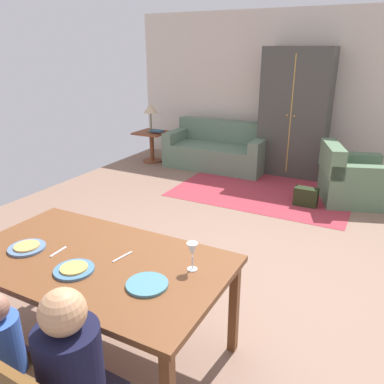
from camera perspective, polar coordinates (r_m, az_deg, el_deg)
ground_plane at (r=4.46m, az=5.61°, el=-7.37°), size 6.46×6.43×0.02m
back_wall at (r=7.12m, az=16.40°, el=13.92°), size 6.46×0.10×2.70m
dining_table at (r=2.70m, az=-14.20°, el=-10.70°), size 1.79×1.01×0.76m
plate_near_man at (r=2.92m, az=-23.22°, el=-7.61°), size 0.25×0.25×0.02m
pizza_near_man at (r=2.92m, az=-23.27°, el=-7.35°), size 0.17×0.17×0.01m
plate_near_child at (r=2.55m, az=-17.04°, el=-10.96°), size 0.25×0.25×0.02m
pizza_near_child at (r=2.55m, az=-17.08°, el=-10.67°), size 0.17×0.17×0.01m
plate_near_woman at (r=2.33m, az=-6.66°, el=-13.43°), size 0.25×0.25×0.02m
wine_glass at (r=2.40m, az=0.05°, el=-8.70°), size 0.07×0.07×0.19m
fork at (r=2.81m, az=-19.16°, el=-8.34°), size 0.02×0.15×0.01m
knife at (r=2.64m, az=-10.23°, el=-9.40°), size 0.04×0.17×0.01m
person_child at (r=2.50m, az=-25.06°, el=-22.64°), size 0.22×0.29×0.92m
area_rug at (r=6.04m, az=10.54°, el=0.19°), size 2.60×1.80×0.01m
couch at (r=7.11m, az=3.84°, el=6.09°), size 1.82×0.86×0.82m
armchair at (r=5.91m, az=22.38°, el=1.71°), size 1.09×1.09×0.82m
armoire at (r=6.79m, az=15.00°, el=11.21°), size 1.10×0.59×2.10m
side_table at (r=7.47m, az=-5.97°, el=7.31°), size 0.56×0.56×0.58m
table_lamp at (r=7.36m, az=-6.16°, el=12.11°), size 0.26×0.26×0.54m
book_lower at (r=7.35m, az=-5.00°, el=8.86°), size 0.22×0.16×0.03m
book_upper at (r=7.30m, az=-5.21°, el=9.00°), size 0.22×0.16×0.03m
handbag at (r=5.58m, az=16.50°, el=-0.70°), size 0.32×0.16×0.26m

